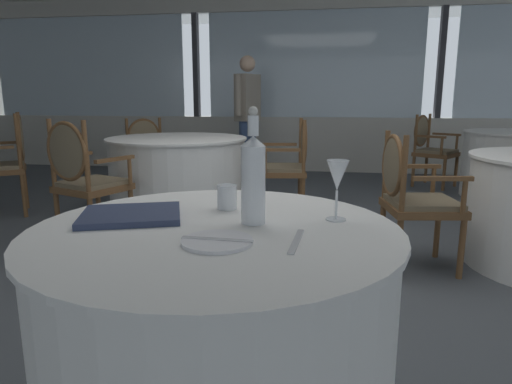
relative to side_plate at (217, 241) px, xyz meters
The scene contains 18 objects.
ground_plane 1.93m from the side_plate, 88.47° to the left, with size 15.28×15.28×0.00m, color #4C5156.
window_wall_far 6.07m from the side_plate, 89.55° to the left, with size 11.75×0.14×2.69m.
foreground_table 0.42m from the side_plate, 105.98° to the left, with size 1.11×1.11×0.77m.
side_plate is the anchor object (origin of this frame).
butter_knife 0.01m from the side_plate, ahead, with size 0.19×0.02×0.00m, color silver.
dinner_fork 0.21m from the side_plate, 11.58° to the left, with size 0.21×0.02×0.00m, color silver.
water_bottle 0.26m from the side_plate, 73.11° to the left, with size 0.07×0.07×0.35m.
wine_glass 0.44m from the side_plate, 41.91° to the left, with size 0.07×0.07×0.19m.
water_tumbler 0.38m from the side_plate, 98.50° to the left, with size 0.07×0.07×0.08m, color white.
menu_book 0.39m from the side_plate, 148.32° to the left, with size 0.31×0.25×0.02m, color #2D3856.
dining_chair_0_0 2.14m from the side_plate, 66.60° to the left, with size 0.53×0.58×0.92m.
background_table_1 3.33m from the side_plate, 110.54° to the left, with size 1.36×1.36×0.77m.
dining_chair_1_0 3.25m from the side_plate, 91.11° to the left, with size 0.52×0.58×0.95m.
dining_chair_1_1 4.37m from the side_plate, 114.78° to the left, with size 0.66×0.65×0.91m.
dining_chair_1_2 2.61m from the side_plate, 127.43° to the left, with size 0.64×0.60×0.99m.
dining_chair_2_1 4.01m from the side_plate, 134.59° to the left, with size 0.64×0.66×1.00m.
dining_chair_3_0 5.30m from the side_plate, 72.14° to the left, with size 0.64×0.66×0.94m.
diner_person_0 5.14m from the side_plate, 99.05° to the left, with size 0.33×0.49×1.71m.
Camera 1 is at (0.23, -2.88, 1.15)m, focal length 31.45 mm.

